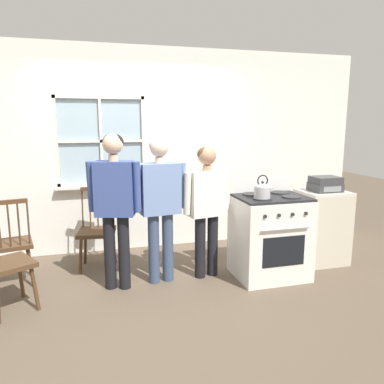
# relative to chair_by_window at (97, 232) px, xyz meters

# --- Properties ---
(ground_plane) EXTENTS (16.00, 16.00, 0.00)m
(ground_plane) POSITION_rel_chair_by_window_xyz_m (0.61, -0.76, -0.45)
(ground_plane) COLOR brown
(wall_back) EXTENTS (6.40, 0.16, 2.70)m
(wall_back) POSITION_rel_chair_by_window_xyz_m (0.64, 0.64, 0.89)
(wall_back) COLOR silver
(wall_back) RESTS_ON ground_plane
(chair_by_window) EXTENTS (0.48, 0.46, 0.96)m
(chair_by_window) POSITION_rel_chair_by_window_xyz_m (0.00, 0.00, 0.00)
(chair_by_window) COLOR #4C331E
(chair_by_window) RESTS_ON ground_plane
(chair_near_wall) EXTENTS (0.49, 0.48, 0.96)m
(chair_near_wall) POSITION_rel_chair_by_window_xyz_m (-0.89, -0.26, 0.00)
(chair_near_wall) COLOR #4C331E
(chair_near_wall) RESTS_ON ground_plane
(chair_center_cluster) EXTENTS (0.55, 0.56, 0.96)m
(chair_center_cluster) POSITION_rel_chair_by_window_xyz_m (-0.83, -0.85, 0.00)
(chair_center_cluster) COLOR #4C331E
(chair_center_cluster) RESTS_ON ground_plane
(person_elderly_left) EXTENTS (0.55, 0.31, 1.62)m
(person_elderly_left) POSITION_rel_chair_by_window_xyz_m (0.18, -0.63, 0.53)
(person_elderly_left) COLOR black
(person_elderly_left) RESTS_ON ground_plane
(person_teen_center) EXTENTS (0.57, 0.26, 1.57)m
(person_teen_center) POSITION_rel_chair_by_window_xyz_m (0.66, -0.59, 0.50)
(person_teen_center) COLOR #384766
(person_teen_center) RESTS_ON ground_plane
(person_adult_right) EXTENTS (0.57, 0.28, 1.47)m
(person_adult_right) POSITION_rel_chair_by_window_xyz_m (1.18, -0.58, 0.44)
(person_adult_right) COLOR black
(person_adult_right) RESTS_ON ground_plane
(stove) EXTENTS (0.78, 0.68, 1.08)m
(stove) POSITION_rel_chair_by_window_xyz_m (1.87, -0.75, 0.03)
(stove) COLOR white
(stove) RESTS_ON ground_plane
(kettle) EXTENTS (0.21, 0.17, 0.25)m
(kettle) POSITION_rel_chair_by_window_xyz_m (1.69, -0.89, 0.58)
(kettle) COLOR #B7B7BC
(kettle) RESTS_ON stove
(potted_plant) EXTENTS (0.17, 0.17, 0.22)m
(potted_plant) POSITION_rel_chair_by_window_xyz_m (0.31, 0.55, 0.52)
(potted_plant) COLOR #935B3D
(potted_plant) RESTS_ON wall_back
(handbag) EXTENTS (0.23, 0.21, 0.31)m
(handbag) POSITION_rel_chair_by_window_xyz_m (0.04, 0.23, 0.34)
(handbag) COLOR brown
(handbag) RESTS_ON chair_by_window
(side_counter) EXTENTS (0.55, 0.50, 0.90)m
(side_counter) POSITION_rel_chair_by_window_xyz_m (2.69, -0.53, 0.00)
(side_counter) COLOR beige
(side_counter) RESTS_ON ground_plane
(stereo) EXTENTS (0.34, 0.29, 0.18)m
(stereo) POSITION_rel_chair_by_window_xyz_m (2.69, -0.55, 0.54)
(stereo) COLOR #38383A
(stereo) RESTS_ON side_counter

